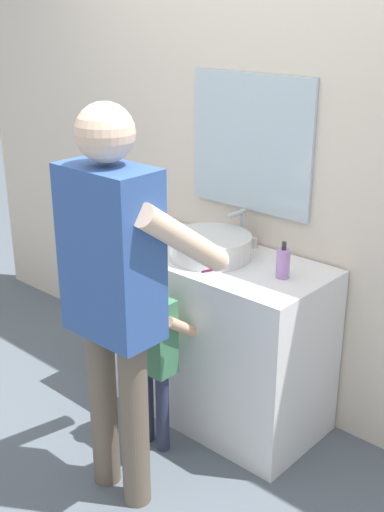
{
  "coord_description": "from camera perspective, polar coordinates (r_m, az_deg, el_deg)",
  "views": [
    {
      "loc": [
        1.85,
        -1.9,
        1.96
      ],
      "look_at": [
        0.0,
        0.15,
        0.89
      ],
      "focal_mm": 45.49,
      "sensor_mm": 36.0,
      "label": 1
    }
  ],
  "objects": [
    {
      "name": "adult_parent",
      "position": [
        2.48,
        -6.76,
        -1.88
      ],
      "size": [
        0.51,
        0.54,
        1.65
      ],
      "color": "#6B5B4C",
      "rests_on": "ground"
    },
    {
      "name": "toothbrush_cup",
      "position": [
        3.3,
        -2.92,
        2.44
      ],
      "size": [
        0.07,
        0.07,
        0.21
      ],
      "color": "#4C8EB2",
      "rests_on": "vanity_cabinet"
    },
    {
      "name": "vanity_cabinet",
      "position": [
        3.26,
        1.78,
        -6.94
      ],
      "size": [
        1.15,
        0.54,
        0.84
      ],
      "primitive_type": "cube",
      "color": "white",
      "rests_on": "ground"
    },
    {
      "name": "soap_bottle",
      "position": [
        2.84,
        8.01,
        -0.62
      ],
      "size": [
        0.06,
        0.06,
        0.17
      ],
      "color": "#B27FC6",
      "rests_on": "vanity_cabinet"
    },
    {
      "name": "back_wall",
      "position": [
        3.18,
        5.76,
        10.08
      ],
      "size": [
        4.4,
        0.1,
        2.7
      ],
      "color": "beige",
      "rests_on": "ground"
    },
    {
      "name": "child_toddler",
      "position": [
        2.95,
        -3.31,
        -7.78
      ],
      "size": [
        0.27,
        0.28,
        0.89
      ],
      "color": "#2D334C",
      "rests_on": "ground"
    },
    {
      "name": "faucet",
      "position": [
        3.21,
        4.34,
        2.37
      ],
      "size": [
        0.18,
        0.14,
        0.18
      ],
      "color": "#B7BABF",
      "rests_on": "vanity_cabinet"
    },
    {
      "name": "sink_basin",
      "position": [
        3.05,
        1.64,
        0.89
      ],
      "size": [
        0.39,
        0.39,
        0.11
      ],
      "color": "silver",
      "rests_on": "vanity_cabinet"
    },
    {
      "name": "ground_plane",
      "position": [
        3.3,
        -1.81,
        -15.26
      ],
      "size": [
        14.0,
        14.0,
        0.0
      ],
      "primitive_type": "plane",
      "color": "slate"
    }
  ]
}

